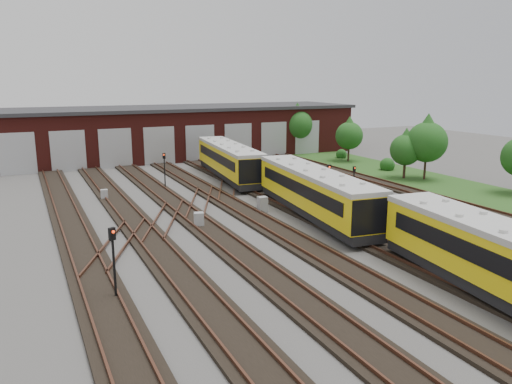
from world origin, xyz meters
name	(u,v)px	position (x,y,z in m)	size (l,w,h in m)	color
ground	(344,249)	(0.00, 0.00, 0.00)	(120.00, 120.00, 0.00)	#413F3D
track_network	(336,244)	(-0.17, 0.59, 0.11)	(30.40, 70.00, 0.33)	black
maintenance_shed	(162,132)	(-0.01, 39.97, 3.20)	(51.00, 12.50, 6.35)	#521814
grass_verge	(450,187)	(19.00, 10.00, 0.03)	(8.00, 55.00, 0.05)	#284B19
metro_train	(314,191)	(2.00, 6.54, 1.93)	(4.44, 47.33, 3.13)	black
signal_mast_0	(113,254)	(-13.37, -1.33, 2.17)	(0.33, 0.32, 3.38)	black
signal_mast_1	(164,166)	(-5.02, 20.77, 2.09)	(0.29, 0.28, 3.27)	black
signal_mast_2	(329,182)	(3.65, 7.23, 2.33)	(0.31, 0.29, 3.64)	black
signal_mast_3	(354,177)	(8.63, 10.85, 1.67)	(0.24, 0.22, 2.59)	black
relay_cabinet_0	(199,220)	(-6.31, 7.67, 0.53)	(0.64, 0.53, 1.06)	#9B9DA0
relay_cabinet_1	(104,195)	(-10.77, 18.47, 0.45)	(0.54, 0.45, 0.91)	#9B9DA0
relay_cabinet_2	(262,204)	(-0.61, 9.63, 0.57)	(0.69, 0.57, 1.15)	#9B9DA0
relay_cabinet_3	(286,174)	(7.07, 19.84, 0.49)	(0.59, 0.49, 0.99)	#9B9DA0
relay_cabinet_4	(326,212)	(2.62, 5.91, 0.49)	(0.58, 0.49, 0.97)	#9B9DA0
tree_0	(297,121)	(17.02, 35.00, 4.36)	(4.10, 4.10, 6.79)	#342117
tree_1	(349,132)	(19.34, 26.46, 3.52)	(3.31, 3.31, 5.48)	#342117
tree_2	(427,137)	(19.45, 13.84, 4.22)	(3.96, 3.96, 6.56)	#342117
tree_3	(406,146)	(17.91, 15.04, 3.28)	(3.08, 3.08, 5.11)	#342117
bush_1	(387,163)	(19.52, 19.52, 0.81)	(1.62, 1.62, 1.62)	#1D4614
bush_2	(341,153)	(20.01, 28.86, 0.68)	(1.35, 1.35, 1.35)	#1D4614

